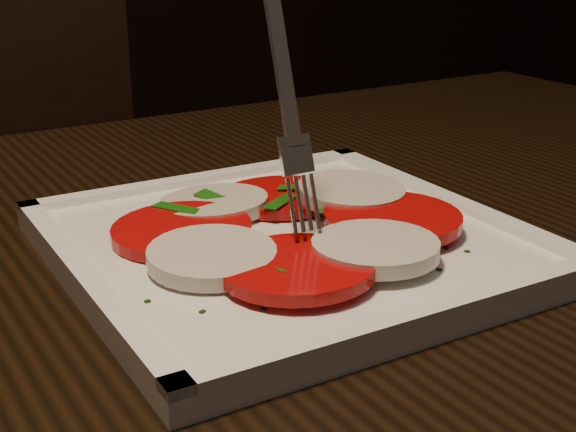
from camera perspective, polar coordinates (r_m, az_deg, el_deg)
table at (r=0.69m, az=3.15°, el=-7.74°), size 1.28×0.92×0.75m
chair at (r=1.27m, az=-18.32°, el=-1.01°), size 0.44×0.44×0.93m
plate at (r=0.57m, az=0.00°, el=-2.14°), size 0.33×0.33×0.01m
caprese_salad at (r=0.56m, az=-0.01°, el=-0.61°), size 0.24×0.24×0.02m
fork at (r=0.52m, az=-0.80°, el=10.25°), size 0.03×0.07×0.20m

